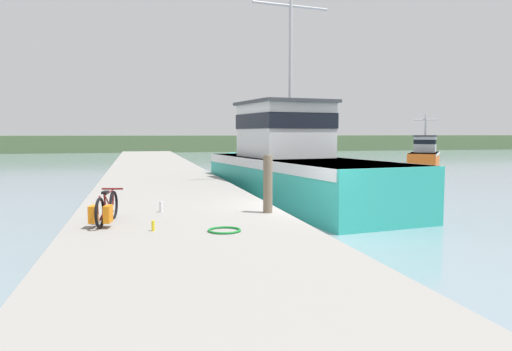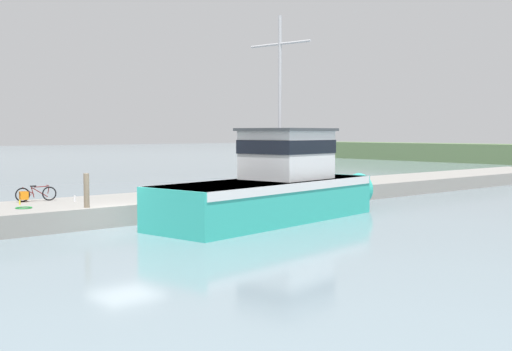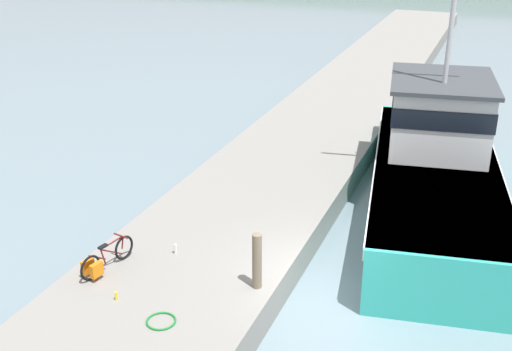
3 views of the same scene
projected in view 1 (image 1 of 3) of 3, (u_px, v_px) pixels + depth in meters
The scene contains 10 objects.
ground_plane at pixel (311, 237), 12.68m from camera, with size 320.00×320.00×0.00m, color gray.
dock_pier at pixel (179, 227), 11.88m from camera, with size 4.73×80.00×0.83m, color gray.
far_shoreline at pixel (361, 143), 78.36m from camera, with size 180.00×5.00×2.33m, color #567047.
fishing_boat_main at pixel (293, 165), 19.12m from camera, with size 5.22×13.20×8.63m.
boat_green_anchored at pixel (425, 155), 40.45m from camera, with size 5.53×6.80×4.16m.
bicycle_touring at pixel (105, 210), 9.89m from camera, with size 0.63×1.67×0.67m.
mooring_post at pixel (268, 184), 11.39m from camera, with size 0.21×0.21×1.32m, color #756651.
hose_coil at pixel (224, 230), 9.26m from camera, with size 0.62×0.62×0.04m, color #197A2D.
water_bottle_on_curb at pixel (161, 207), 11.50m from camera, with size 0.08×0.08×0.25m, color silver.
water_bottle_by_bike at pixel (153, 226), 9.29m from camera, with size 0.06×0.06×0.20m, color yellow.
Camera 1 is at (-4.27, -11.83, 2.64)m, focal length 35.00 mm.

